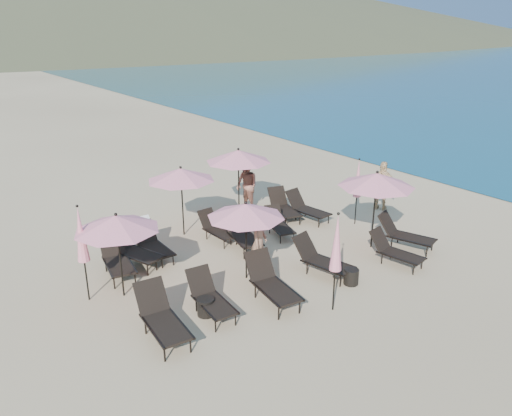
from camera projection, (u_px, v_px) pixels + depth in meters
ground at (336, 282)px, 13.32m from camera, size 800.00×800.00×0.00m
lounger_0 at (161, 317)px, 10.86m from camera, size 0.84×1.88×1.05m
lounger_1 at (210, 297)px, 11.76m from camera, size 0.74×1.67×0.94m
lounger_2 at (271, 282)px, 12.31m from camera, size 0.93×1.92×1.06m
lounger_3 at (321, 258)px, 13.64m from camera, size 1.03×1.83×0.99m
lounger_4 at (395, 250)px, 14.23m from camera, size 0.88×1.66×0.91m
lounger_5 at (404, 233)px, 15.28m from camera, size 1.18×1.84×0.99m
lounger_6 at (133, 249)px, 14.18m from camera, size 1.23×1.89×1.02m
lounger_7 at (116, 255)px, 13.70m from camera, size 0.92×1.88×1.12m
lounger_8 at (242, 233)px, 15.31m from camera, size 1.02×1.86×1.01m
lounger_9 at (279, 223)px, 16.23m from camera, size 0.92×1.56×0.84m
lounger_10 at (283, 206)px, 17.61m from camera, size 1.04×1.80×0.97m
lounger_11 at (306, 208)px, 17.48m from camera, size 0.87×1.75×0.96m
lounger_12 at (151, 241)px, 14.63m from camera, size 0.65×1.73×1.07m
lounger_13 at (217, 228)px, 15.84m from camera, size 0.68×1.55×0.87m
umbrella_open_0 at (117, 223)px, 12.00m from camera, size 2.09×2.09×2.25m
umbrella_open_1 at (246, 211)px, 12.90m from camera, size 2.05×2.05×2.21m
umbrella_open_2 at (377, 180)px, 14.71m from camera, size 2.28×2.28×2.45m
umbrella_open_3 at (181, 174)px, 15.67m from camera, size 2.16×2.16×2.32m
umbrella_open_4 at (238, 156)px, 17.31m from camera, size 2.30×2.30×2.48m
umbrella_closed_0 at (337, 243)px, 11.45m from camera, size 0.29×0.29×2.52m
umbrella_closed_1 at (358, 179)px, 16.69m from camera, size 0.27×0.27×2.34m
umbrella_closed_2 at (81, 235)px, 11.88m from camera, size 0.30×0.30×2.53m
side_table_0 at (206, 307)px, 11.76m from camera, size 0.42×0.42×0.43m
side_table_1 at (351, 277)px, 13.17m from camera, size 0.39×0.39×0.43m
beachgoer_a at (259, 244)px, 13.42m from camera, size 0.81×0.77×1.87m
beachgoer_b at (247, 186)px, 18.24m from camera, size 0.77×0.96×1.88m
beachgoer_c at (383, 186)px, 18.28m from camera, size 0.91×1.16×1.84m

